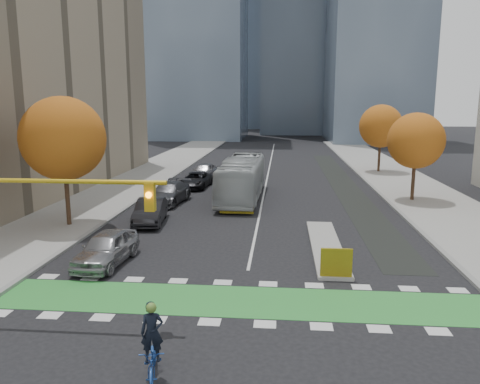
% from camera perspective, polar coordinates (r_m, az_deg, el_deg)
% --- Properties ---
extents(ground, '(300.00, 300.00, 0.00)m').
position_cam_1_polar(ground, '(17.79, -0.23, -15.13)').
color(ground, black).
rests_on(ground, ground).
extents(sidewalk_west, '(7.00, 120.00, 0.15)m').
position_cam_1_polar(sidewalk_west, '(39.69, -17.19, -0.90)').
color(sidewalk_west, gray).
rests_on(sidewalk_west, ground).
extents(sidewalk_east, '(7.00, 120.00, 0.15)m').
position_cam_1_polar(sidewalk_east, '(38.66, 23.10, -1.59)').
color(sidewalk_east, gray).
rests_on(sidewalk_east, ground).
extents(curb_west, '(0.30, 120.00, 0.16)m').
position_cam_1_polar(curb_west, '(38.51, -12.36, -1.01)').
color(curb_west, gray).
rests_on(curb_west, ground).
extents(curb_east, '(0.30, 120.00, 0.16)m').
position_cam_1_polar(curb_east, '(37.72, 18.04, -1.54)').
color(curb_east, gray).
rests_on(curb_east, ground).
extents(bike_crossing, '(20.00, 3.00, 0.01)m').
position_cam_1_polar(bike_crossing, '(19.15, 0.20, -13.16)').
color(bike_crossing, green).
rests_on(bike_crossing, ground).
extents(centre_line, '(0.15, 70.00, 0.01)m').
position_cam_1_polar(centre_line, '(56.49, 3.56, 2.85)').
color(centre_line, silver).
rests_on(centre_line, ground).
extents(bike_lane_paint, '(2.50, 50.00, 0.01)m').
position_cam_1_polar(bike_lane_paint, '(46.97, 12.40, 1.00)').
color(bike_lane_paint, black).
rests_on(bike_lane_paint, ground).
extents(median_island, '(1.60, 10.00, 0.16)m').
position_cam_1_polar(median_island, '(26.22, 10.44, -6.48)').
color(median_island, gray).
rests_on(median_island, ground).
extents(hazard_board, '(1.40, 0.12, 1.30)m').
position_cam_1_polar(hazard_board, '(21.46, 11.66, -8.43)').
color(hazard_board, yellow).
rests_on(hazard_board, median_island).
extents(tree_west, '(5.20, 5.20, 8.22)m').
position_cam_1_polar(tree_west, '(31.10, -20.74, 6.10)').
color(tree_west, '#332114').
rests_on(tree_west, ground).
extents(tree_east_near, '(4.40, 4.40, 7.08)m').
position_cam_1_polar(tree_east_near, '(39.47, 20.65, 5.86)').
color(tree_east_near, '#332114').
rests_on(tree_east_near, ground).
extents(tree_east_far, '(4.80, 4.80, 7.65)m').
position_cam_1_polar(tree_east_far, '(55.10, 16.79, 7.69)').
color(tree_east_far, '#332114').
rests_on(tree_east_far, ground).
extents(traffic_signal_west, '(8.53, 0.56, 5.20)m').
position_cam_1_polar(traffic_signal_west, '(18.46, -25.74, -2.00)').
color(traffic_signal_west, '#BF9914').
rests_on(traffic_signal_west, ground).
extents(cyclist, '(1.10, 2.08, 2.28)m').
position_cam_1_polar(cyclist, '(14.34, -10.58, -18.70)').
color(cyclist, '#22489D').
rests_on(cyclist, ground).
extents(bus, '(3.14, 12.38, 3.43)m').
position_cam_1_polar(bus, '(38.36, 0.25, 1.69)').
color(bus, '#ACB2B3').
rests_on(bus, ground).
extents(parked_car_a, '(2.24, 4.88, 1.62)m').
position_cam_1_polar(parked_car_a, '(23.90, -15.98, -6.59)').
color(parked_car_a, '#929397').
rests_on(parked_car_a, ground).
extents(parked_car_b, '(2.23, 5.00, 1.59)m').
position_cam_1_polar(parked_car_b, '(31.21, -10.88, -2.34)').
color(parked_car_b, black).
rests_on(parked_car_b, ground).
extents(parked_car_c, '(2.99, 5.90, 1.64)m').
position_cam_1_polar(parked_car_c, '(37.16, -8.70, -0.14)').
color(parked_car_c, '#4F4F54').
rests_on(parked_car_c, ground).
extents(parked_car_d, '(2.73, 5.28, 1.42)m').
position_cam_1_polar(parked_car_d, '(43.80, -5.47, 1.45)').
color(parked_car_d, black).
rests_on(parked_car_d, ground).
extents(parked_car_e, '(2.37, 5.06, 1.68)m').
position_cam_1_polar(parked_car_e, '(48.65, -4.39, 2.55)').
color(parked_car_e, gray).
rests_on(parked_car_e, ground).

